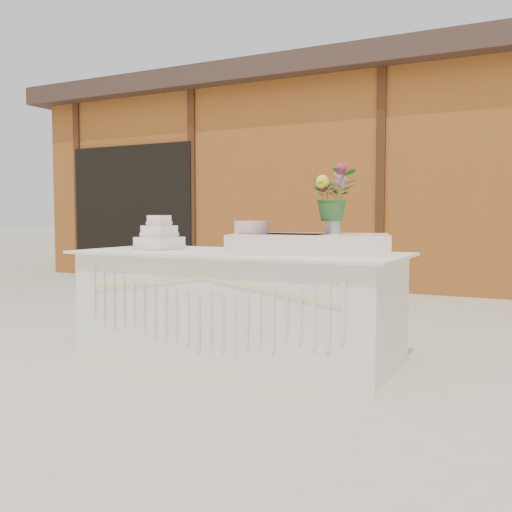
{
  "coord_description": "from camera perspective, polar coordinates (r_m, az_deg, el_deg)",
  "views": [
    {
      "loc": [
        1.98,
        -3.61,
        1.03
      ],
      "look_at": [
        0.0,
        0.3,
        0.72
      ],
      "focal_mm": 40.0,
      "sensor_mm": 36.0,
      "label": 1
    }
  ],
  "objects": [
    {
      "name": "ground",
      "position": [
        4.24,
        -1.86,
        -10.0
      ],
      "size": [
        80.0,
        80.0,
        0.0
      ],
      "primitive_type": "plane",
      "color": "beige",
      "rests_on": "ground"
    },
    {
      "name": "barn",
      "position": [
        9.83,
        15.26,
        7.65
      ],
      "size": [
        12.6,
        4.6,
        3.3
      ],
      "color": "brown",
      "rests_on": "ground"
    },
    {
      "name": "pink_cake_stand",
      "position": [
        4.0,
        -0.43,
        2.12
      ],
      "size": [
        0.31,
        0.31,
        0.22
      ],
      "color": "white",
      "rests_on": "cake_table"
    },
    {
      "name": "flower_vase",
      "position": [
        3.95,
        7.76,
        3.21
      ],
      "size": [
        0.1,
        0.1,
        0.14
      ],
      "primitive_type": "cylinder",
      "color": "#B3B3B8",
      "rests_on": "satin_runner"
    },
    {
      "name": "loose_flowers",
      "position": [
        4.75,
        -11.19,
        0.94
      ],
      "size": [
        0.19,
        0.36,
        0.02
      ],
      "primitive_type": null,
      "rotation": [
        0.0,
        0.0,
        0.14
      ],
      "color": "pink",
      "rests_on": "cake_table"
    },
    {
      "name": "bouquet",
      "position": [
        3.96,
        7.8,
        6.76
      ],
      "size": [
        0.41,
        0.4,
        0.35
      ],
      "primitive_type": "imported",
      "rotation": [
        0.0,
        0.0,
        0.52
      ],
      "color": "#2D5F26",
      "rests_on": "flower_vase"
    },
    {
      "name": "wedding_cake",
      "position": [
        4.46,
        -9.64,
        1.8
      ],
      "size": [
        0.32,
        0.32,
        0.26
      ],
      "rotation": [
        0.0,
        0.0,
        -0.09
      ],
      "color": "white",
      "rests_on": "cake_table"
    },
    {
      "name": "cake_table",
      "position": [
        4.16,
        -1.9,
        -4.84
      ],
      "size": [
        2.4,
        1.0,
        0.77
      ],
      "color": "white",
      "rests_on": "ground"
    },
    {
      "name": "satin_runner",
      "position": [
        3.95,
        5.38,
        1.24
      ],
      "size": [
        1.2,
        0.9,
        0.13
      ],
      "primitive_type": "cube",
      "rotation": [
        0.0,
        0.0,
        0.29
      ],
      "color": "#FFD5CD",
      "rests_on": "cake_table"
    }
  ]
}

